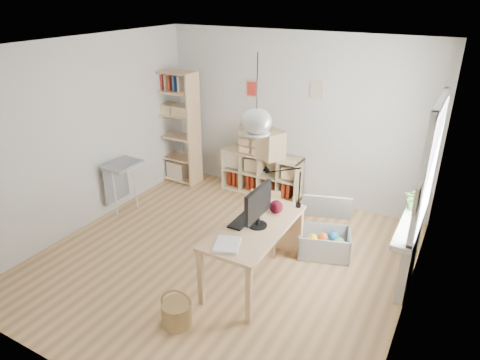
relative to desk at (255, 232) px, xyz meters
The scene contains 20 objects.
ground 0.87m from the desk, 164.74° to the left, with size 4.50×4.50×0.00m, color tan.
room_shell 1.34m from the desk, 164.74° to the left, with size 4.50×4.50×4.50m.
window_unit 2.04m from the desk, 24.12° to the left, with size 0.07×1.16×1.46m.
radiator 1.82m from the desk, 24.58° to the left, with size 0.10×0.80×0.80m, color white.
windowsill 1.77m from the desk, 25.25° to the left, with size 0.22×1.20×0.06m, color white.
desk is the anchor object (origin of this frame).
cube_shelf 2.48m from the desk, 114.61° to the left, with size 1.40×0.38×0.72m.
tall_bookshelf 3.27m from the desk, 142.99° to the left, with size 0.80×0.38×2.00m.
side_table 2.64m from the desk, 169.06° to the left, with size 0.40×0.55×0.85m.
chair 0.71m from the desk, 106.77° to the left, with size 0.50×0.50×0.81m.
wicker_basket 1.26m from the desk, 107.82° to the right, with size 0.32×0.32×0.45m.
storage_chest 1.21m from the desk, 60.49° to the left, with size 0.87×0.92×0.71m.
monitor 0.37m from the desk, ahead, with size 0.22×0.56×0.49m.
keyboard 0.20m from the desk, behind, with size 0.17×0.46×0.02m, color black.
task_lamp 0.75m from the desk, 86.63° to the left, with size 0.48×0.18×0.51m.
yarn_ball 0.43m from the desk, 76.75° to the left, with size 0.17×0.17×0.17m, color #480913.
paper_tray 0.55m from the desk, 96.36° to the right, with size 0.26×0.32×0.03m, color white.
drawer_chest 2.42m from the desk, 114.53° to the left, with size 0.79×0.36×0.45m, color beige.
red_vase 2.46m from the desk, 113.17° to the left, with size 0.16×0.16×0.19m, color #A2150D.
potted_plant 1.94m from the desk, 34.60° to the left, with size 0.26×0.22×0.29m, color #2F5A21.
Camera 1 is at (2.50, -4.00, 3.28)m, focal length 32.00 mm.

